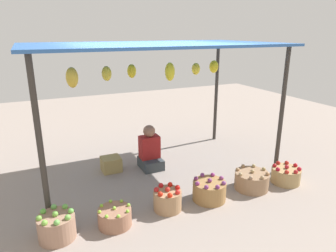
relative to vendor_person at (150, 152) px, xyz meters
name	(u,v)px	position (x,y,z in m)	size (l,w,h in m)	color
ground_plane	(156,170)	(0.05, -0.16, -0.30)	(14.00, 14.00, 0.00)	gray
market_stall_structure	(154,54)	(0.04, -0.15, 1.69)	(3.93, 2.20, 2.15)	#38332D
vendor_person	(150,152)	(0.00, 0.00, 0.00)	(0.36, 0.44, 0.78)	#373E42
basket_green_apples	(57,226)	(-1.71, -1.36, -0.14)	(0.43, 0.43, 0.36)	#9F765E
basket_limes	(115,217)	(-1.03, -1.40, -0.18)	(0.42, 0.42, 0.26)	#9C6B52
basket_red_tomatoes	(168,200)	(-0.28, -1.35, -0.15)	(0.38, 0.38, 0.34)	#A87F58
basket_purple_onions	(209,190)	(0.37, -1.37, -0.15)	(0.48, 0.48, 0.34)	#9D7443
basket_potatoes	(252,180)	(1.14, -1.37, -0.16)	(0.52, 0.52, 0.32)	#947152
basket_red_apples	(286,175)	(1.76, -1.44, -0.17)	(0.45, 0.45, 0.30)	tan
wooden_crate_near_vendor	(111,164)	(-0.67, 0.15, -0.17)	(0.32, 0.30, 0.25)	#9B864E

